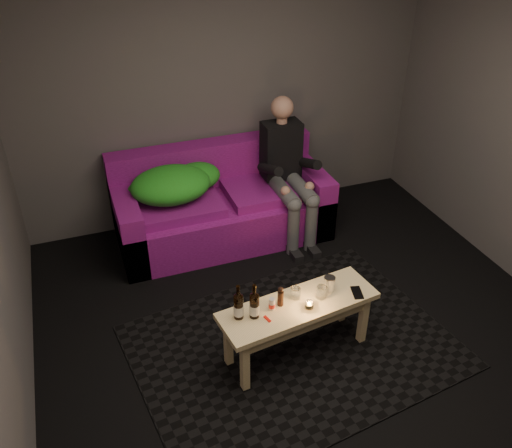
{
  "coord_description": "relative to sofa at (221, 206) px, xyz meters",
  "views": [
    {
      "loc": [
        -1.43,
        -2.5,
        2.98
      ],
      "look_at": [
        -0.12,
        1.09,
        0.53
      ],
      "focal_mm": 38.0,
      "sensor_mm": 36.0,
      "label": 1
    }
  ],
  "objects": [
    {
      "name": "salt_shaker",
      "position": [
        -0.15,
        -1.71,
        0.21
      ],
      "size": [
        0.06,
        0.06,
        0.09
      ],
      "primitive_type": "cylinder",
      "rotation": [
        0.0,
        0.0,
        0.4
      ],
      "color": "silver",
      "rests_on": "coffee_table"
    },
    {
      "name": "tealight",
      "position": [
        0.1,
        -1.78,
        0.18
      ],
      "size": [
        0.06,
        0.06,
        0.05
      ],
      "color": "white",
      "rests_on": "coffee_table"
    },
    {
      "name": "sofa",
      "position": [
        0.0,
        0.0,
        0.0
      ],
      "size": [
        1.99,
        0.9,
        0.86
      ],
      "color": "#6C0E61",
      "rests_on": "floor"
    },
    {
      "name": "red_lighter",
      "position": [
        -0.22,
        -1.79,
        0.17
      ],
      "size": [
        0.04,
        0.07,
        0.01
      ],
      "primitive_type": "cube",
      "rotation": [
        0.0,
        0.0,
        0.27
      ],
      "color": "red",
      "rests_on": "coffee_table"
    },
    {
      "name": "beer_bottle_a",
      "position": [
        -0.39,
        -1.71,
        0.26
      ],
      "size": [
        0.07,
        0.07,
        0.27
      ],
      "color": "black",
      "rests_on": "coffee_table"
    },
    {
      "name": "beer_bottle_b",
      "position": [
        -0.29,
        -1.73,
        0.26
      ],
      "size": [
        0.07,
        0.07,
        0.27
      ],
      "color": "black",
      "rests_on": "coffee_table"
    },
    {
      "name": "pepper_mill",
      "position": [
        -0.08,
        -1.69,
        0.22
      ],
      "size": [
        0.05,
        0.05,
        0.12
      ],
      "primitive_type": "cylinder",
      "rotation": [
        0.0,
        0.0,
        0.1
      ],
      "color": "black",
      "rests_on": "coffee_table"
    },
    {
      "name": "floor",
      "position": [
        0.21,
        -1.82,
        -0.31
      ],
      "size": [
        4.5,
        4.5,
        0.0
      ],
      "primitive_type": "plane",
      "color": "black",
      "rests_on": "ground"
    },
    {
      "name": "tumbler_back",
      "position": [
        0.05,
        -1.65,
        0.2
      ],
      "size": [
        0.09,
        0.09,
        0.09
      ],
      "primitive_type": "cylinder",
      "rotation": [
        0.0,
        0.0,
        -0.34
      ],
      "color": "white",
      "rests_on": "coffee_table"
    },
    {
      "name": "smartphone",
      "position": [
        0.49,
        -1.76,
        0.17
      ],
      "size": [
        0.1,
        0.15,
        0.01
      ],
      "primitive_type": "cube",
      "rotation": [
        0.0,
        0.0,
        -0.26
      ],
      "color": "black",
      "rests_on": "coffee_table"
    },
    {
      "name": "person",
      "position": [
        0.61,
        -0.16,
        0.38
      ],
      "size": [
        0.36,
        0.83,
        1.33
      ],
      "color": "black",
      "rests_on": "sofa"
    },
    {
      "name": "green_blanket",
      "position": [
        -0.43,
        -0.01,
        0.33
      ],
      "size": [
        0.88,
        0.6,
        0.3
      ],
      "color": "#2C8D19",
      "rests_on": "sofa"
    },
    {
      "name": "room",
      "position": [
        0.21,
        -1.35,
        1.33
      ],
      "size": [
        4.5,
        4.5,
        4.5
      ],
      "color": "silver",
      "rests_on": "ground"
    },
    {
      "name": "steel_cup",
      "position": [
        0.31,
        -1.66,
        0.22
      ],
      "size": [
        0.09,
        0.09,
        0.11
      ],
      "primitive_type": "cylinder",
      "rotation": [
        0.0,
        0.0,
        0.07
      ],
      "color": "silver",
      "rests_on": "coffee_table"
    },
    {
      "name": "tumbler_front",
      "position": [
        0.23,
        -1.71,
        0.21
      ],
      "size": [
        0.09,
        0.09,
        0.09
      ],
      "primitive_type": "cylinder",
      "rotation": [
        0.0,
        0.0,
        0.21
      ],
      "color": "white",
      "rests_on": "coffee_table"
    },
    {
      "name": "rug",
      "position": [
        0.05,
        -1.67,
        -0.3
      ],
      "size": [
        2.5,
        1.96,
        0.01
      ],
      "primitive_type": "cube",
      "rotation": [
        0.0,
        0.0,
        0.13
      ],
      "color": "black",
      "rests_on": "floor"
    },
    {
      "name": "coffee_table",
      "position": [
        0.05,
        -1.72,
        0.08
      ],
      "size": [
        1.19,
        0.51,
        0.47
      ],
      "rotation": [
        0.0,
        0.0,
        0.13
      ],
      "color": "#CFBF79",
      "rests_on": "rug"
    }
  ]
}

